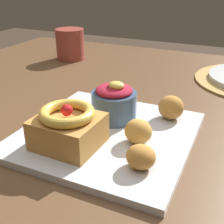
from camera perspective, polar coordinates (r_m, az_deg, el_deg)
dining_table at (r=0.63m, az=6.83°, el=-7.91°), size 1.36×1.12×0.73m
front_plate at (r=0.52m, az=-0.93°, el=-4.27°), size 0.28×0.28×0.01m
cake_slice at (r=0.47m, az=-8.46°, el=-2.93°), size 0.10×0.09×0.07m
berry_ramekin at (r=0.54m, az=0.40°, el=1.92°), size 0.08×0.08×0.08m
fritter_front at (r=0.47m, az=5.08°, el=-3.74°), size 0.04×0.04×0.04m
fritter_middle at (r=0.42m, az=5.59°, el=-8.58°), size 0.04×0.04×0.03m
fritter_back at (r=0.56m, az=11.29°, el=0.87°), size 0.05×0.04×0.04m
coffee_mug at (r=0.99m, az=-8.06°, el=12.81°), size 0.09×0.09×0.10m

